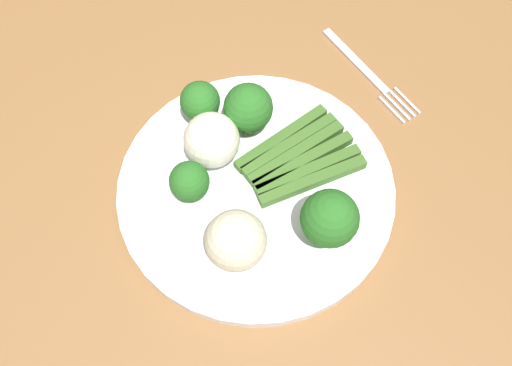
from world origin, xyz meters
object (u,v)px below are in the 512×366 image
Objects in this scene: dining_table at (181,232)px; plate at (256,188)px; cauliflower_mid at (236,241)px; broccoli_front at (200,102)px; broccoli_left at (189,182)px; asparagus_bundle at (298,158)px; fork at (369,74)px; broccoli_right at (246,106)px; cauliflower_front_left at (212,141)px; broccoli_near_center at (330,219)px.

dining_table is 4.68× the size of plate.
dining_table is 0.18m from cauliflower_mid.
broccoli_front is 1.07× the size of broccoli_left.
asparagus_bundle is 2.65× the size of broccoli_left.
dining_table is 0.19m from asparagus_bundle.
plate is 1.79× the size of fork.
broccoli_right reaches higher than asparagus_bundle.
broccoli_front is 0.17m from cauliflower_mid.
asparagus_bundle is 0.08m from broccoli_right.
cauliflower_front_left is (0.01, -0.06, 0.04)m from plate.
broccoli_right reaches higher than cauliflower_front_left.
cauliflower_mid is at bearing 44.19° from broccoli_right.
dining_table is 0.19m from broccoli_right.
cauliflower_front_left is at bearing -119.30° from cauliflower_mid.
broccoli_front is 0.22m from fork.
cauliflower_front_left is at bearing 142.45° from asparagus_bundle.
broccoli_near_center is at bearing 78.57° from broccoli_right.
broccoli_near_center is (0.00, 0.20, 0.01)m from broccoli_front.
broccoli_left is (0.10, 0.03, -0.01)m from broccoli_right.
broccoli_left is 0.08m from cauliflower_mid.
cauliflower_mid reaches higher than asparagus_bundle.
broccoli_near_center reaches higher than fork.
cauliflower_mid is at bearing -67.79° from fork.
broccoli_near_center is 1.16× the size of cauliflower_mid.
broccoli_left reaches higher than dining_table.
fork reaches higher than dining_table.
broccoli_right is 1.09× the size of cauliflower_front_left.
broccoli_near_center reaches higher than broccoli_front.
broccoli_right is at bearing -101.43° from broccoli_near_center.
broccoli_right is at bearing -135.81° from cauliflower_mid.
broccoli_near_center reaches higher than cauliflower_front_left.
cauliflower_front_left is (0.02, -0.15, -0.01)m from broccoli_near_center.
broccoli_near_center is at bearing 97.84° from plate.
asparagus_bundle is 0.81× the size of fork.
broccoli_near_center is (0.04, 0.08, 0.03)m from asparagus_bundle.
plate is 4.95× the size of cauliflower_front_left.
dining_table is at bearing -0.62° from cauliflower_front_left.
plate is 0.09m from broccoli_right.
plate is (-0.07, 0.06, 0.11)m from dining_table.
broccoli_near_center is 1.17× the size of cauliflower_front_left.
broccoli_right is 0.40× the size of fork.
fork is (-0.28, -0.07, -0.04)m from cauliflower_mid.
cauliflower_mid reaches higher than broccoli_front.
plate is at bearing 140.69° from dining_table.
plate is at bearing -179.99° from asparagus_bundle.
plate is at bearing -74.82° from fork.
broccoli_left is 0.05m from cauliflower_front_left.
broccoli_front is 0.90× the size of cauliflower_front_left.
broccoli_left is at bearing 167.00° from asparagus_bundle.
asparagus_bundle is 0.12m from broccoli_left.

